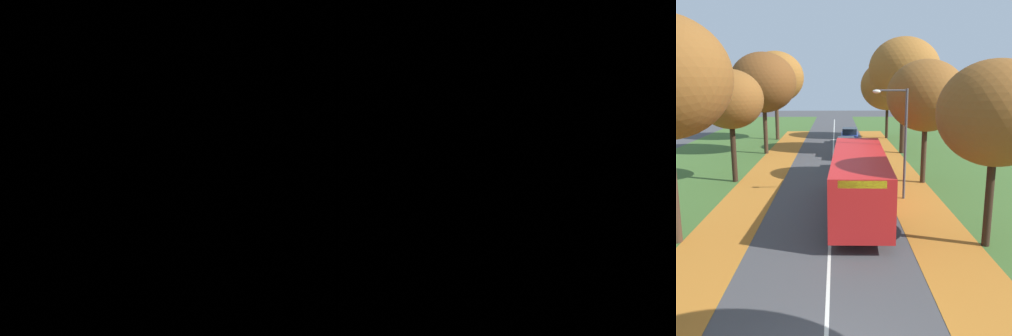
% 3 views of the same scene
% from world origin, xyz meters
% --- Properties ---
extents(grass_verge_right, '(12.00, 90.00, 0.01)m').
position_xyz_m(grass_verge_right, '(9.20, 20.00, 0.00)').
color(grass_verge_right, '#3D6028').
rests_on(grass_verge_right, ground).
extents(leaf_litter_right, '(2.80, 60.00, 0.00)m').
position_xyz_m(leaf_litter_right, '(4.60, 14.00, 0.01)').
color(leaf_litter_right, '#B26B23').
rests_on(leaf_litter_right, grass_verge_right).
extents(road_centre_line, '(0.12, 80.00, 0.01)m').
position_xyz_m(road_centre_line, '(0.00, 20.00, 0.00)').
color(road_centre_line, silver).
rests_on(road_centre_line, ground).
extents(tree_right_mid, '(4.88, 4.88, 7.69)m').
position_xyz_m(tree_right_mid, '(5.81, 17.67, 5.48)').
color(tree_right_mid, '#382619').
rests_on(tree_right_mid, ground).
extents(tree_right_far, '(6.22, 6.22, 10.10)m').
position_xyz_m(tree_right_far, '(6.21, 28.27, 7.28)').
color(tree_right_far, '#382619').
rests_on(tree_right_far, ground).
extents(tree_right_distant, '(6.01, 6.01, 8.56)m').
position_xyz_m(tree_right_distant, '(6.00, 37.66, 5.85)').
color(tree_right_distant, black).
rests_on(tree_right_distant, ground).
extents(streetlamp_right, '(1.89, 0.28, 6.00)m').
position_xyz_m(streetlamp_right, '(3.67, 14.18, 3.74)').
color(streetlamp_right, '#47474C').
rests_on(streetlamp_right, ground).
extents(bus, '(2.93, 10.49, 2.98)m').
position_xyz_m(bus, '(1.39, 11.93, 1.70)').
color(bus, red).
rests_on(bus, ground).
extents(car_grey_lead, '(1.89, 4.25, 1.62)m').
position_xyz_m(car_grey_lead, '(1.15, 20.78, 0.81)').
color(car_grey_lead, slate).
rests_on(car_grey_lead, ground).
extents(car_silver_following, '(1.78, 4.20, 1.62)m').
position_xyz_m(car_silver_following, '(1.12, 26.75, 0.81)').
color(car_silver_following, '#B7BABF').
rests_on(car_silver_following, ground).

